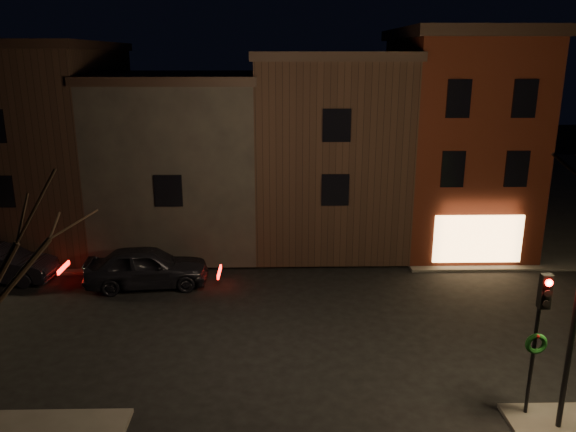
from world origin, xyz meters
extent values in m
plane|color=black|center=(0.00, 0.00, 0.00)|extent=(120.00, 120.00, 0.00)
cube|color=#2D2B28|center=(20.00, 20.00, 0.06)|extent=(30.00, 30.00, 0.12)
cube|color=#2D2B28|center=(-20.00, 20.00, 0.06)|extent=(30.00, 30.00, 0.12)
cube|color=#45160C|center=(8.00, 9.50, 5.12)|extent=(6.00, 8.00, 10.00)
cube|color=black|center=(8.00, 9.50, 10.37)|extent=(6.50, 8.50, 0.50)
cube|color=#E6AD67|center=(8.00, 5.45, 1.42)|extent=(4.00, 0.12, 2.20)
cube|color=black|center=(1.50, 10.50, 4.62)|extent=(7.00, 10.00, 9.00)
cube|color=black|center=(1.50, 10.50, 9.32)|extent=(7.30, 10.30, 0.40)
cube|color=black|center=(-5.75, 10.50, 4.12)|extent=(7.50, 10.00, 8.00)
cube|color=black|center=(-5.75, 10.50, 8.32)|extent=(7.80, 10.30, 0.40)
cube|color=black|center=(-13.00, 10.50, 4.87)|extent=(7.00, 10.00, 9.50)
cube|color=black|center=(-13.00, 10.50, 9.82)|extent=(7.30, 10.30, 0.40)
cylinder|color=black|center=(6.20, -6.00, 3.12)|extent=(0.14, 0.14, 6.00)
cylinder|color=black|center=(5.60, -5.40, 2.12)|extent=(0.10, 0.10, 4.00)
cube|color=black|center=(5.60, -5.58, 3.72)|extent=(0.28, 0.22, 0.90)
cylinder|color=#FF0C07|center=(5.60, -5.70, 4.00)|extent=(0.18, 0.06, 0.18)
cylinder|color=black|center=(5.60, -5.70, 3.72)|extent=(0.18, 0.06, 0.18)
cylinder|color=black|center=(5.60, -5.70, 3.44)|extent=(0.18, 0.06, 0.18)
torus|color=#0C380F|center=(5.60, -5.49, 2.22)|extent=(0.58, 0.14, 0.58)
sphere|color=#990C0C|center=(5.60, -5.51, 2.44)|extent=(0.12, 0.12, 0.12)
imported|color=black|center=(-6.50, 3.75, 0.86)|extent=(5.23, 2.53, 1.72)
imported|color=black|center=(-12.93, 4.42, 0.77)|extent=(4.78, 1.96, 1.54)
camera|label=1|loc=(-1.08, -18.32, 9.36)|focal=35.00mm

